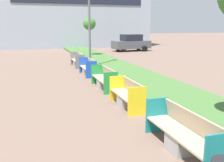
{
  "coord_description": "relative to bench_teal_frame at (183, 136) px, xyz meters",
  "views": [
    {
      "loc": [
        -2.25,
        2.42,
        2.82
      ],
      "look_at": [
        0.9,
        12.38,
        0.6
      ],
      "focal_mm": 42.0,
      "sensor_mm": 36.0,
      "label": 1
    }
  ],
  "objects": [
    {
      "name": "planter_grass_strip",
      "position": [
        2.26,
        4.8,
        -0.29
      ],
      "size": [
        2.8,
        120.0,
        0.18
      ],
      "color": "#426B33",
      "rests_on": "ground"
    },
    {
      "name": "building_backdrop",
      "position": [
        3.06,
        31.04,
        5.03
      ],
      "size": [
        18.87,
        6.57,
        10.81
      ],
      "color": "#939EAD",
      "rests_on": "ground"
    },
    {
      "name": "bench_teal_frame",
      "position": [
        0.0,
        0.0,
        0.0
      ],
      "size": [
        0.65,
        2.47,
        0.94
      ],
      "color": "#9E9B96",
      "rests_on": "ground"
    },
    {
      "name": "bench_yellow_frame",
      "position": [
        -0.01,
        3.52,
        -0.01
      ],
      "size": [
        0.65,
        1.96,
        0.94
      ],
      "color": "#9E9B96",
      "rests_on": "ground"
    },
    {
      "name": "bench_green_frame",
      "position": [
        -0.0,
        6.45,
        -0.01
      ],
      "size": [
        0.65,
        2.24,
        0.94
      ],
      "color": "#9E9B96",
      "rests_on": "ground"
    },
    {
      "name": "bench_blue_frame",
      "position": [
        -0.01,
        9.85,
        -0.02
      ],
      "size": [
        0.65,
        1.93,
        0.94
      ],
      "color": "#9E9B96",
      "rests_on": "ground"
    },
    {
      "name": "bench_grey_frame",
      "position": [
        -0.0,
        13.18,
        -0.01
      ],
      "size": [
        0.65,
        2.09,
        0.94
      ],
      "color": "#9E9B96",
      "rests_on": "ground"
    },
    {
      "name": "street_lamp_post",
      "position": [
        0.61,
        12.06,
        4.02
      ],
      "size": [
        0.24,
        0.44,
        8.03
      ],
      "color": "#56595B",
      "rests_on": "ground"
    },
    {
      "name": "sapling_tree_far",
      "position": [
        2.04,
        18.41,
        2.55
      ],
      "size": [
        1.1,
        1.1,
        3.52
      ],
      "color": "brown",
      "rests_on": "ground"
    },
    {
      "name": "parked_car_distant",
      "position": [
        7.74,
        22.68,
        0.53
      ],
      "size": [
        4.39,
        2.28,
        1.86
      ],
      "rotation": [
        0.0,
        0.0,
        0.13
      ],
      "color": "#474C51",
      "rests_on": "ground"
    }
  ]
}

